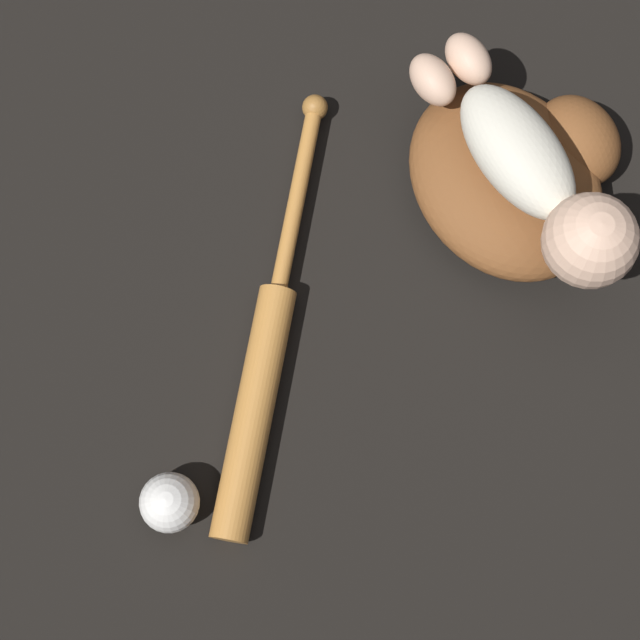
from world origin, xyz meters
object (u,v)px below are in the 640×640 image
at_px(baseball_glove, 517,173).
at_px(baby_figure, 541,180).
at_px(baseball, 170,502).
at_px(baseball_bat, 263,366).

height_order(baseball_glove, baby_figure, baby_figure).
bearing_deg(baby_figure, baseball, -57.60).
bearing_deg(baseball_bat, baseball, -40.18).
distance_m(baseball_bat, baseball, 0.21).
bearing_deg(baseball, baby_figure, 122.40).
relative_size(baseball_glove, baseball_bat, 0.61).
relative_size(baseball_glove, baby_figure, 0.96).
xyz_separation_m(baseball_bat, baseball, (0.16, -0.13, 0.01)).
xyz_separation_m(baseball_glove, baseball, (0.37, -0.49, -0.01)).
bearing_deg(baseball_glove, baseball_bat, -60.10).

